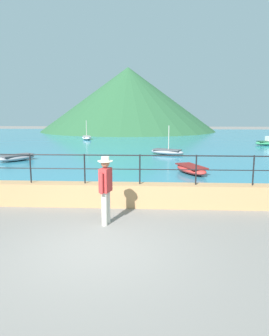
% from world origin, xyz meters
% --- Properties ---
extents(ground_plane, '(120.00, 120.00, 0.00)m').
position_xyz_m(ground_plane, '(0.00, 0.00, 0.00)').
color(ground_plane, slate).
extents(promenade_wall, '(20.00, 0.56, 0.70)m').
position_xyz_m(promenade_wall, '(0.00, 3.20, 0.35)').
color(promenade_wall, tan).
rests_on(promenade_wall, ground).
extents(railing, '(18.44, 0.04, 0.90)m').
position_xyz_m(railing, '(0.00, 3.20, 1.32)').
color(railing, black).
rests_on(railing, promenade_wall).
extents(lake_water, '(64.00, 44.32, 0.06)m').
position_xyz_m(lake_water, '(0.00, 25.84, 0.03)').
color(lake_water, teal).
rests_on(lake_water, ground).
extents(hill_main, '(26.55, 26.55, 9.57)m').
position_xyz_m(hill_main, '(-2.52, 43.27, 4.78)').
color(hill_main, '#285633').
rests_on(hill_main, ground).
extents(person_walking, '(0.38, 0.55, 1.75)m').
position_xyz_m(person_walking, '(0.04, 1.57, 0.98)').
color(person_walking, beige).
rests_on(person_walking, ground).
extents(boat_0, '(1.43, 2.45, 1.96)m').
position_xyz_m(boat_0, '(-5.62, 26.67, 0.26)').
color(boat_0, white).
rests_on(boat_0, lake_water).
extents(boat_1, '(2.09, 2.38, 0.36)m').
position_xyz_m(boat_1, '(-6.67, 11.72, 0.26)').
color(boat_1, gray).
rests_on(boat_1, lake_water).
extents(boat_2, '(1.66, 2.47, 0.36)m').
position_xyz_m(boat_2, '(3.01, 8.42, 0.26)').
color(boat_2, red).
rests_on(boat_2, lake_water).
extents(boat_3, '(2.46, 1.81, 1.93)m').
position_xyz_m(boat_3, '(2.20, 14.97, 0.26)').
color(boat_3, gray).
rests_on(boat_3, lake_water).
extents(boat_4, '(2.43, 1.32, 0.76)m').
position_xyz_m(boat_4, '(11.22, 21.74, 0.33)').
color(boat_4, '#338C59').
rests_on(boat_4, lake_water).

